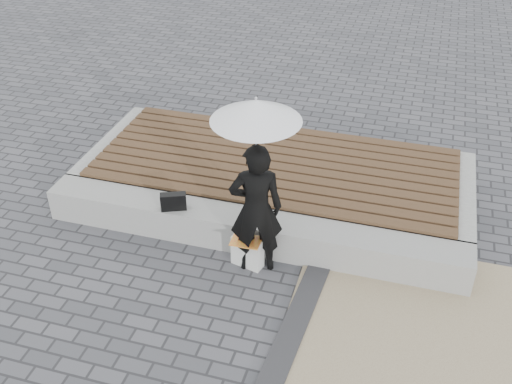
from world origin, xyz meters
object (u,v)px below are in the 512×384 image
at_px(woman, 256,209).
at_px(handbag, 173,202).
at_px(seating_ledge, 249,230).
at_px(canvas_tote, 247,252).
at_px(parasol, 256,110).

distance_m(woman, handbag, 1.13).
xyz_separation_m(seating_ledge, woman, (0.19, -0.35, 0.58)).
bearing_deg(woman, handbag, -31.00).
relative_size(woman, canvas_tote, 4.23).
height_order(seating_ledge, parasol, parasol).
relative_size(woman, parasol, 1.36).
relative_size(parasol, handbag, 3.87).
bearing_deg(parasol, handbag, 167.06).
relative_size(seating_ledge, handbag, 16.88).
xyz_separation_m(woman, handbag, (-1.07, 0.24, -0.28)).
xyz_separation_m(handbag, canvas_tote, (0.97, -0.25, -0.32)).
relative_size(parasol, canvas_tote, 3.10).
height_order(seating_ledge, woman, woman).
bearing_deg(parasol, seating_ledge, 117.74).
distance_m(woman, parasol, 1.15).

